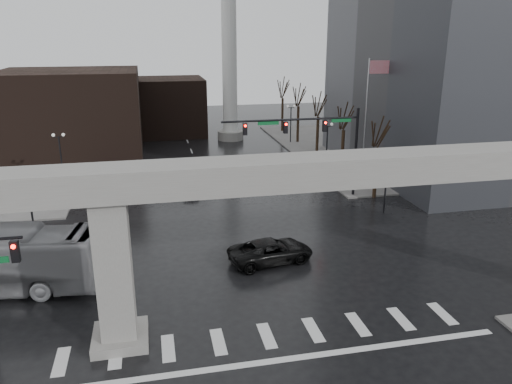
% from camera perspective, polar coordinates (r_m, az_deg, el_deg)
% --- Properties ---
extents(ground, '(160.00, 160.00, 0.00)m').
position_cam_1_polar(ground, '(26.36, 0.72, -14.91)').
color(ground, black).
rests_on(ground, ground).
extents(sidewalk_ne, '(28.00, 36.00, 0.15)m').
position_cam_1_polar(sidewalk_ne, '(66.94, 15.77, 4.90)').
color(sidewalk_ne, slate).
rests_on(sidewalk_ne, ground).
extents(elevated_guideway, '(48.00, 2.60, 8.70)m').
position_cam_1_polar(elevated_guideway, '(23.68, 3.76, -0.37)').
color(elevated_guideway, gray).
rests_on(elevated_guideway, ground).
extents(building_far_left, '(16.00, 14.00, 10.00)m').
position_cam_1_polar(building_far_left, '(64.91, -20.27, 8.52)').
color(building_far_left, black).
rests_on(building_far_left, ground).
extents(building_far_mid, '(10.00, 10.00, 8.00)m').
position_cam_1_polar(building_far_mid, '(74.38, -9.91, 9.62)').
color(building_far_mid, black).
rests_on(building_far_mid, ground).
extents(smokestack, '(3.60, 3.60, 30.00)m').
position_cam_1_polar(smokestack, '(68.51, -3.09, 17.02)').
color(smokestack, silver).
rests_on(smokestack, ground).
extents(signal_mast_arm, '(12.12, 0.43, 8.00)m').
position_cam_1_polar(signal_mast_arm, '(43.59, 6.81, 6.54)').
color(signal_mast_arm, black).
rests_on(signal_mast_arm, ground).
extents(flagpole_assembly, '(2.06, 0.12, 12.00)m').
position_cam_1_polar(flagpole_assembly, '(48.57, 12.80, 9.41)').
color(flagpole_assembly, silver).
rests_on(flagpole_assembly, ground).
extents(lamp_right_0, '(1.22, 0.32, 5.11)m').
position_cam_1_polar(lamp_right_0, '(41.55, 14.73, 2.17)').
color(lamp_right_0, black).
rests_on(lamp_right_0, ground).
extents(lamp_right_1, '(1.22, 0.32, 5.11)m').
position_cam_1_polar(lamp_right_1, '(54.04, 8.13, 6.12)').
color(lamp_right_1, black).
rests_on(lamp_right_1, ground).
extents(lamp_right_2, '(1.22, 0.32, 5.11)m').
position_cam_1_polar(lamp_right_2, '(67.12, 4.01, 8.52)').
color(lamp_right_2, black).
rests_on(lamp_right_2, ground).
extents(lamp_left_0, '(1.22, 0.32, 5.11)m').
position_cam_1_polar(lamp_left_0, '(38.17, -24.51, -0.25)').
color(lamp_left_0, black).
rests_on(lamp_left_0, ground).
extents(lamp_left_1, '(1.22, 0.32, 5.11)m').
position_cam_1_polar(lamp_left_1, '(51.48, -21.48, 4.47)').
color(lamp_left_1, black).
rests_on(lamp_left_1, ground).
extents(lamp_left_2, '(1.22, 0.32, 5.11)m').
position_cam_1_polar(lamp_left_2, '(65.08, -19.69, 7.24)').
color(lamp_left_2, black).
rests_on(lamp_left_2, ground).
extents(tree_right_0, '(1.09, 1.58, 7.50)m').
position_cam_1_polar(tree_right_0, '(45.64, 13.60, 2.75)').
color(tree_right_0, black).
rests_on(tree_right_0, ground).
extents(tree_right_1, '(1.09, 1.61, 7.67)m').
position_cam_1_polar(tree_right_1, '(52.73, 9.90, 5.05)').
color(tree_right_1, black).
rests_on(tree_right_1, ground).
extents(tree_right_2, '(1.10, 1.63, 7.85)m').
position_cam_1_polar(tree_right_2, '(60.04, 7.07, 6.78)').
color(tree_right_2, black).
rests_on(tree_right_2, ground).
extents(tree_right_3, '(1.11, 1.66, 8.02)m').
position_cam_1_polar(tree_right_3, '(67.51, 4.85, 8.12)').
color(tree_right_3, black).
rests_on(tree_right_3, ground).
extents(tree_right_4, '(1.12, 1.69, 8.19)m').
position_cam_1_polar(tree_right_4, '(75.09, 3.06, 9.19)').
color(tree_right_4, black).
rests_on(tree_right_4, ground).
extents(pickup_truck, '(5.89, 3.51, 1.53)m').
position_cam_1_polar(pickup_truck, '(32.44, 1.74, -6.77)').
color(pickup_truck, black).
rests_on(pickup_truck, ground).
extents(far_car, '(1.91, 4.11, 1.36)m').
position_cam_1_polar(far_car, '(47.08, -7.53, 0.89)').
color(far_car, black).
rests_on(far_car, ground).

